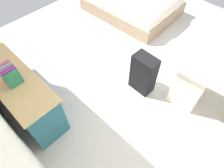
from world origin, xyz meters
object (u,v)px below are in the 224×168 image
(credenza, at_px, (14,86))
(bed, at_px, (132,2))
(suitcase_black, at_px, (143,74))
(computer_mouse, at_px, (223,75))

(credenza, relative_size, bed, 0.92)
(credenza, bearing_deg, suitcase_black, -127.67)
(credenza, xyz_separation_m, computer_mouse, (-2.03, -1.81, 0.38))
(suitcase_black, bearing_deg, credenza, 53.83)
(credenza, distance_m, computer_mouse, 2.74)
(credenza, xyz_separation_m, suitcase_black, (-1.13, -1.47, -0.04))
(suitcase_black, relative_size, computer_mouse, 6.60)
(bed, height_order, computer_mouse, computer_mouse)
(credenza, height_order, computer_mouse, computer_mouse)
(bed, distance_m, suitcase_black, 2.16)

